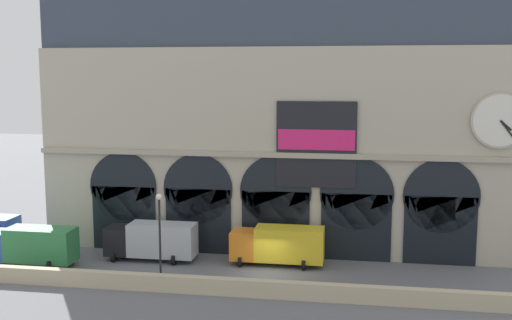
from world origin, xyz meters
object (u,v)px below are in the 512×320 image
Objects in this scene: street_lamp_quayside at (160,228)px; box_truck_west at (31,245)px; box_truck_center at (279,244)px; box_truck_midwest at (152,240)px.

box_truck_west is at bearing 165.00° from street_lamp_quayside.
box_truck_west is 1.09× the size of street_lamp_quayside.
box_truck_west is 12.64m from street_lamp_quayside.
box_truck_center is (19.68, 3.41, 0.00)m from box_truck_west.
box_truck_west is at bearing -161.86° from box_truck_midwest.
box_truck_midwest is at bearing -177.76° from box_truck_center.
box_truck_center is 1.09× the size of street_lamp_quayside.
box_truck_midwest is at bearing 113.98° from street_lamp_quayside.
box_truck_center is at bearing 40.44° from street_lamp_quayside.
box_truck_midwest and box_truck_center have the same top height.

